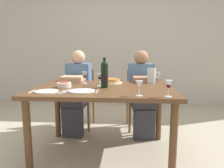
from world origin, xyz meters
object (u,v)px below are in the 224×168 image
at_px(water_pitcher, 152,76).
at_px(baked_tart, 110,81).
at_px(dinner_plate_left_setting, 47,91).
at_px(wine_bottle, 104,75).
at_px(chair_right, 139,95).
at_px(diner_left, 77,89).
at_px(wine_glass_centre, 139,85).
at_px(chair_left, 81,94).
at_px(wine_glass_right_diner, 169,85).
at_px(wine_glass_left_diner, 85,75).
at_px(diner_right, 142,90).
at_px(salad_bowl, 64,84).
at_px(wine_glass_spare, 100,77).
at_px(dinner_plate_right_setting, 82,91).
at_px(dining_table, 104,96).

bearing_deg(water_pitcher, baked_tart, -173.43).
bearing_deg(baked_tart, dinner_plate_left_setting, -133.16).
xyz_separation_m(wine_bottle, chair_right, (0.43, 0.89, -0.40)).
bearing_deg(diner_left, baked_tart, 149.69).
xyz_separation_m(wine_glass_centre, chair_right, (0.08, 1.28, -0.36)).
height_order(wine_bottle, chair_left, wine_bottle).
height_order(dinner_plate_left_setting, chair_right, chair_right).
bearing_deg(baked_tart, chair_right, 55.40).
relative_size(baked_tart, wine_glass_right_diner, 2.02).
height_order(wine_glass_left_diner, diner_right, diner_right).
distance_m(wine_bottle, wine_glass_centre, 0.52).
bearing_deg(diner_left, salad_bowl, 95.40).
height_order(water_pitcher, dinner_plate_left_setting, water_pitcher).
xyz_separation_m(water_pitcher, salad_bowl, (-0.99, -0.38, -0.05)).
bearing_deg(chair_left, wine_glass_spare, 119.45).
distance_m(chair_left, diner_left, 0.26).
bearing_deg(chair_left, dinner_plate_right_setting, 106.20).
distance_m(wine_glass_centre, chair_right, 1.33).
xyz_separation_m(dinner_plate_left_setting, chair_right, (0.96, 1.17, -0.27)).
bearing_deg(water_pitcher, wine_glass_right_diner, -86.12).
bearing_deg(wine_glass_right_diner, wine_bottle, 145.80).
distance_m(wine_glass_right_diner, diner_left, 1.52).
distance_m(wine_glass_left_diner, wine_glass_spare, 0.27).
bearing_deg(water_pitcher, wine_glass_centre, -104.27).
height_order(wine_glass_spare, chair_right, wine_glass_spare).
bearing_deg(wine_bottle, wine_glass_right_diner, -34.20).
distance_m(baked_tart, wine_glass_right_diner, 0.92).
bearing_deg(diner_left, chair_left, -89.47).
distance_m(wine_glass_left_diner, chair_right, 1.00).
height_order(baked_tart, diner_right, diner_right).
height_order(salad_bowl, wine_glass_left_diner, wine_glass_left_diner).
relative_size(salad_bowl, dinner_plate_left_setting, 0.69).
distance_m(salad_bowl, wine_glass_right_diner, 1.12).
distance_m(dining_table, diner_right, 0.80).
height_order(diner_left, diner_right, same).
height_order(salad_bowl, diner_left, diner_left).
bearing_deg(dinner_plate_right_setting, dinner_plate_left_setting, -172.05).
xyz_separation_m(wine_glass_centre, diner_left, (-0.82, 1.04, -0.24)).
distance_m(water_pitcher, dinner_plate_left_setting, 1.26).
height_order(wine_glass_right_diner, wine_glass_spare, wine_glass_right_diner).
xyz_separation_m(diner_left, diner_right, (0.92, 0.00, 0.00)).
xyz_separation_m(wine_bottle, diner_left, (-0.47, 0.65, -0.29)).
bearing_deg(dinner_plate_right_setting, chair_right, 60.94).
bearing_deg(chair_right, dinner_plate_left_setting, 45.11).
bearing_deg(wine_glass_left_diner, baked_tart, 9.38).
bearing_deg(wine_glass_left_diner, wine_bottle, -44.98).
bearing_deg(dinner_plate_right_setting, wine_glass_right_diner, -12.14).
xyz_separation_m(chair_left, diner_left, (-0.01, -0.24, 0.12)).
height_order(dining_table, diner_left, diner_left).
height_order(wine_glass_centre, chair_right, wine_glass_centre).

